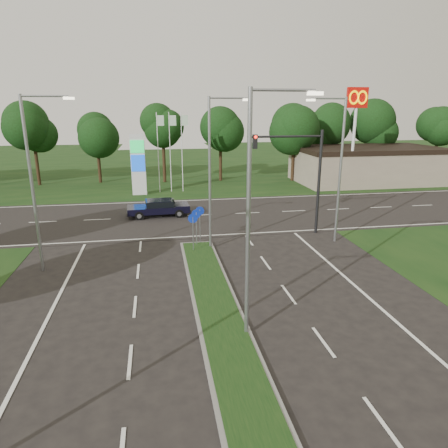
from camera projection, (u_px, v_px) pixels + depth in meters
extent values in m
cube|color=black|center=(171.00, 165.00, 61.54)|extent=(160.00, 50.00, 0.02)
cube|color=black|center=(187.00, 216.00, 32.19)|extent=(160.00, 12.00, 0.02)
cube|color=slate|center=(236.00, 367.00, 13.23)|extent=(2.00, 26.00, 0.12)
cube|color=gray|center=(367.00, 165.00, 46.57)|extent=(16.00, 9.00, 4.00)
cylinder|color=gray|center=(248.00, 221.00, 14.02)|extent=(0.16, 0.16, 9.00)
cylinder|color=gray|center=(283.00, 90.00, 12.98)|extent=(2.20, 0.10, 0.10)
cube|color=#FFF2CC|center=(315.00, 93.00, 13.19)|extent=(0.50, 0.22, 0.12)
cylinder|color=gray|center=(210.00, 176.00, 23.49)|extent=(0.16, 0.16, 9.00)
cylinder|color=gray|center=(228.00, 98.00, 22.45)|extent=(2.20, 0.10, 0.10)
cube|color=#FFF2CC|center=(247.00, 100.00, 22.66)|extent=(0.50, 0.22, 0.12)
cylinder|color=gray|center=(32.00, 187.00, 20.09)|extent=(0.16, 0.16, 9.00)
cylinder|color=gray|center=(44.00, 96.00, 19.04)|extent=(2.20, 0.10, 0.10)
cube|color=#FFF2CC|center=(69.00, 98.00, 19.25)|extent=(0.50, 0.22, 0.12)
cylinder|color=gray|center=(340.00, 172.00, 24.82)|extent=(0.16, 0.16, 9.00)
cylinder|color=gray|center=(329.00, 98.00, 23.42)|extent=(2.20, 0.10, 0.10)
cube|color=#FFF2CC|center=(311.00, 100.00, 23.27)|extent=(0.50, 0.22, 0.12)
cylinder|color=black|center=(319.00, 183.00, 26.91)|extent=(0.20, 0.20, 7.00)
cylinder|color=black|center=(285.00, 136.00, 25.65)|extent=(5.00, 0.14, 0.14)
cube|color=black|center=(255.00, 142.00, 25.41)|extent=(0.28, 0.28, 0.90)
sphere|color=#FF190C|center=(256.00, 137.00, 25.15)|extent=(0.20, 0.20, 0.20)
cylinder|color=gray|center=(193.00, 235.00, 23.78)|extent=(0.06, 0.06, 2.20)
cylinder|color=#0C26A5|center=(193.00, 218.00, 23.51)|extent=(0.56, 0.04, 0.56)
cylinder|color=gray|center=(196.00, 229.00, 24.78)|extent=(0.06, 0.06, 2.20)
cylinder|color=#0C26A5|center=(196.00, 214.00, 24.50)|extent=(0.56, 0.04, 0.56)
cylinder|color=gray|center=(200.00, 226.00, 25.49)|extent=(0.06, 0.06, 2.20)
cylinder|color=#0C26A5|center=(200.00, 211.00, 25.21)|extent=(0.56, 0.04, 0.56)
cube|color=silver|center=(138.00, 165.00, 39.22)|extent=(1.40, 0.30, 6.00)
cube|color=#0CA53F|center=(137.00, 147.00, 38.55)|extent=(1.30, 0.08, 1.20)
cube|color=#0C3FBF|center=(138.00, 163.00, 39.00)|extent=(1.30, 0.08, 1.60)
cylinder|color=silver|center=(158.00, 153.00, 40.22)|extent=(0.08, 0.08, 8.00)
cube|color=#B2D8B2|center=(160.00, 121.00, 39.39)|extent=(0.70, 0.02, 1.00)
cylinder|color=silver|center=(170.00, 153.00, 40.41)|extent=(0.08, 0.08, 8.00)
cube|color=#B2D8B2|center=(173.00, 120.00, 39.58)|extent=(0.70, 0.02, 1.00)
cylinder|color=silver|center=(182.00, 153.00, 40.61)|extent=(0.08, 0.08, 8.00)
cube|color=#B2D8B2|center=(185.00, 120.00, 39.78)|extent=(0.70, 0.02, 1.00)
cylinder|color=silver|center=(353.00, 142.00, 41.30)|extent=(0.30, 0.30, 10.00)
cube|color=#BF0C07|center=(357.00, 98.00, 40.07)|extent=(2.20, 0.35, 2.00)
torus|color=#FFC600|center=(354.00, 98.00, 39.79)|extent=(1.06, 0.16, 1.06)
torus|color=#FFC600|center=(362.00, 98.00, 39.94)|extent=(1.06, 0.16, 1.06)
cylinder|color=black|center=(176.00, 163.00, 46.72)|extent=(0.36, 0.36, 4.40)
sphere|color=black|center=(174.00, 125.00, 45.53)|extent=(6.00, 6.00, 6.00)
sphere|color=black|center=(177.00, 116.00, 45.11)|extent=(4.80, 4.80, 4.80)
cube|color=black|center=(158.00, 209.00, 31.96)|extent=(4.95, 2.26, 0.50)
cube|color=black|center=(159.00, 203.00, 31.85)|extent=(2.23, 1.80, 0.46)
cube|color=black|center=(159.00, 200.00, 31.78)|extent=(1.83, 1.68, 0.04)
cylinder|color=black|center=(139.00, 216.00, 30.84)|extent=(0.69, 0.26, 0.68)
cylinder|color=black|center=(139.00, 210.00, 32.55)|extent=(0.69, 0.26, 0.68)
cylinder|color=black|center=(179.00, 214.00, 31.51)|extent=(0.69, 0.26, 0.68)
cylinder|color=black|center=(177.00, 208.00, 33.22)|extent=(0.69, 0.26, 0.68)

